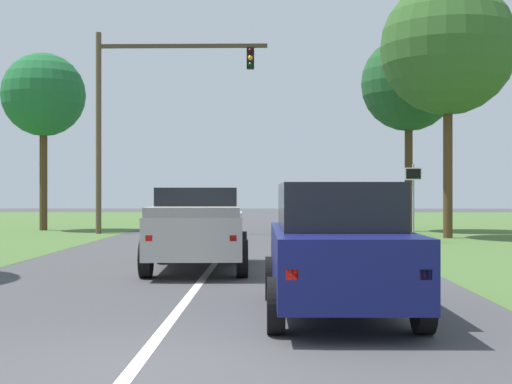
% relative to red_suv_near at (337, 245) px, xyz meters
% --- Properties ---
extents(ground_plane, '(120.00, 120.00, 0.00)m').
position_rel_red_suv_near_xyz_m(ground_plane, '(-2.36, 9.15, -1.00)').
color(ground_plane, '#424244').
extents(lane_centre_stripe, '(0.16, 43.09, 0.01)m').
position_rel_red_suv_near_xyz_m(lane_centre_stripe, '(-2.36, -1.85, -1.00)').
color(lane_centre_stripe, white).
rests_on(lane_centre_stripe, ground_plane).
extents(red_suv_near, '(2.12, 4.68, 1.92)m').
position_rel_red_suv_near_xyz_m(red_suv_near, '(0.00, 0.00, 0.00)').
color(red_suv_near, navy).
rests_on(red_suv_near, ground_plane).
extents(pickup_truck_lead, '(2.41, 5.07, 1.89)m').
position_rel_red_suv_near_xyz_m(pickup_truck_lead, '(-2.62, 5.87, -0.03)').
color(pickup_truck_lead, '#B7B2A8').
rests_on(pickup_truck_lead, ground_plane).
extents(traffic_light, '(7.41, 0.40, 8.69)m').
position_rel_red_suv_near_xyz_m(traffic_light, '(-6.60, 20.43, 4.66)').
color(traffic_light, brown).
rests_on(traffic_light, ground_plane).
extents(keep_moving_sign, '(0.60, 0.09, 2.79)m').
position_rel_red_suv_near_xyz_m(keep_moving_sign, '(4.11, 15.12, 0.77)').
color(keep_moving_sign, gray).
rests_on(keep_moving_sign, ground_plane).
extents(oak_tree_right, '(5.27, 5.27, 10.08)m').
position_rel_red_suv_near_xyz_m(oak_tree_right, '(5.97, 17.74, 6.42)').
color(oak_tree_right, '#4C351E').
rests_on(oak_tree_right, ground_plane).
extents(crossing_suv_far, '(4.33, 2.21, 1.71)m').
position_rel_red_suv_near_xyz_m(crossing_suv_far, '(2.85, 22.49, -0.10)').
color(crossing_suv_far, black).
rests_on(crossing_suv_far, ground_plane).
extents(extra_tree_1, '(4.35, 4.35, 8.94)m').
position_rel_red_suv_near_xyz_m(extra_tree_1, '(5.38, 22.60, 5.73)').
color(extra_tree_1, '#4C351E').
rests_on(extra_tree_1, ground_plane).
extents(extra_tree_2, '(3.89, 3.89, 8.32)m').
position_rel_red_suv_near_xyz_m(extra_tree_2, '(-11.61, 23.11, 5.33)').
color(extra_tree_2, '#4C351E').
rests_on(extra_tree_2, ground_plane).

